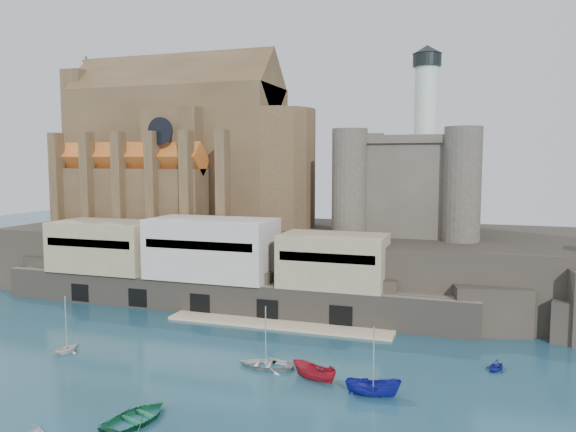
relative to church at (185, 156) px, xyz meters
The scene contains 11 objects.
ground 53.14m from the church, 60.03° to the right, with size 300.00×300.00×0.00m, color #184051.
promontory 29.58m from the church, ahead, with size 100.00×36.00×10.00m.
quay 28.37m from the church, 53.41° to the right, with size 70.00×12.00×13.05m.
church is the anchor object (origin of this frame).
castle_keep 40.39m from the church, ahead, with size 21.20×21.20×29.30m.
boat_2 62.92m from the church, 45.04° to the right, with size 1.91×1.96×5.09m, color navy.
boat_3 62.20m from the church, 65.47° to the right, with size 4.54×1.32×6.36m, color #176841.
boat_4 47.10m from the church, 80.01° to the right, with size 2.79×1.70×3.23m, color silver.
boat_5 57.66m from the church, 48.23° to the right, with size 1.84×1.89×4.90m, color maroon.
boat_6 53.18m from the church, 51.92° to the right, with size 4.13×1.20×5.78m, color beige.
boat_7 65.06m from the church, 31.02° to the right, with size 2.41×1.47×2.79m, color navy.
Camera 1 is at (25.69, -48.92, 21.25)m, focal length 35.00 mm.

